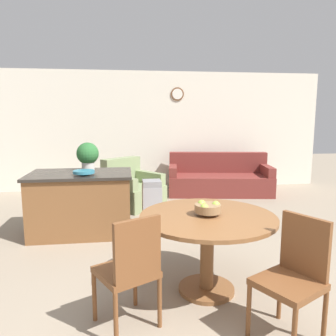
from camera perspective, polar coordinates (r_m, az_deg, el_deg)
wall_back at (r=7.66m, az=-2.62°, el=6.50°), size 8.00×0.09×2.70m
dining_table at (r=3.16m, az=6.87°, el=-11.13°), size 1.28×1.28×0.76m
dining_chair_near_left at (r=2.65m, az=-6.57°, el=-16.72°), size 0.57×0.57×0.93m
dining_chair_near_right at (r=2.72m, az=21.14°, el=-16.58°), size 0.57×0.57×0.93m
fruit_bowl at (r=3.09m, az=6.93°, el=-6.90°), size 0.25×0.25×0.13m
kitchen_island at (r=4.89m, az=-14.81°, el=-5.89°), size 1.43×0.91×0.88m
teal_bowl at (r=4.60m, az=-14.45°, el=-0.68°), size 0.29×0.29×0.06m
potted_plant at (r=5.01m, az=-13.81°, el=2.25°), size 0.33×0.33×0.41m
trash_bin at (r=4.94m, az=-2.81°, el=-6.39°), size 0.28×0.29×0.73m
couch at (r=7.30m, az=8.88°, el=-2.05°), size 2.31×1.26×0.88m
armchair at (r=6.23m, az=-6.28°, el=-3.87°), size 1.23×1.25×0.89m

